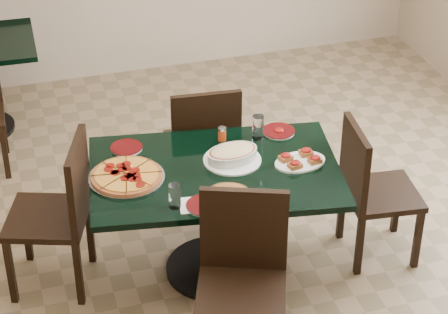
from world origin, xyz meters
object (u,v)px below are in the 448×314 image
object	(u,v)px
chair_left	(61,207)
bruschetta_platter	(300,160)
pepperoni_pizza	(126,176)
chair_right	(370,185)
chair_near	(242,271)
lasagna_casserole	(232,154)
bread_basket	(229,193)
chair_far	(204,142)
main_table	(215,195)

from	to	relation	value
chair_left	bruschetta_platter	distance (m)	1.42
chair_left	pepperoni_pizza	bearing A→B (deg)	93.69
chair_left	pepperoni_pizza	distance (m)	0.44
chair_left	chair_right	bearing A→B (deg)	100.68
chair_near	chair_left	world-z (taller)	chair_near
lasagna_casserole	bread_basket	distance (m)	0.39
chair_near	bruschetta_platter	xyz separation A→B (m)	(0.56, 0.62, 0.21)
chair_right	chair_left	world-z (taller)	chair_left
bread_basket	chair_right	bearing A→B (deg)	31.54
lasagna_casserole	chair_near	bearing A→B (deg)	-112.36
pepperoni_pizza	bruschetta_platter	size ratio (longest dim) A/B	1.31
chair_near	chair_left	size ratio (longest dim) A/B	1.01
chair_near	lasagna_casserole	size ratio (longest dim) A/B	2.90
chair_left	pepperoni_pizza	size ratio (longest dim) A/B	2.24
chair_far	bread_basket	xyz separation A→B (m)	(-0.12, -0.95, 0.25)
pepperoni_pizza	lasagna_casserole	size ratio (longest dim) A/B	1.28
chair_left	bread_basket	size ratio (longest dim) A/B	3.89
chair_near	lasagna_casserole	xyz separation A→B (m)	(0.18, 0.76, 0.23)
pepperoni_pizza	bread_basket	size ratio (longest dim) A/B	1.73
chair_near	chair_right	distance (m)	1.17
main_table	chair_near	size ratio (longest dim) A/B	1.58
chair_far	bread_basket	bearing A→B (deg)	87.83
main_table	bread_basket	bearing A→B (deg)	-82.29
main_table	bruschetta_platter	distance (m)	0.54
main_table	pepperoni_pizza	xyz separation A→B (m)	(-0.51, 0.06, 0.20)
pepperoni_pizza	bread_basket	xyz separation A→B (m)	(0.50, -0.36, 0.02)
bread_basket	chair_far	bearing A→B (deg)	103.08
pepperoni_pizza	chair_left	bearing A→B (deg)	164.60
bread_basket	chair_near	bearing A→B (deg)	-77.03
bruschetta_platter	chair_far	bearing A→B (deg)	112.53
lasagna_casserole	bruschetta_platter	world-z (taller)	lasagna_casserole
chair_right	bruschetta_platter	xyz separation A→B (m)	(-0.46, 0.03, 0.25)
chair_near	pepperoni_pizza	distance (m)	0.91
chair_near	lasagna_casserole	distance (m)	0.82
pepperoni_pizza	bruschetta_platter	xyz separation A→B (m)	(1.01, -0.14, 0.01)
main_table	chair_left	bearing A→B (deg)	178.79
chair_right	pepperoni_pizza	xyz separation A→B (m)	(-1.47, 0.17, 0.24)
chair_near	pepperoni_pizza	bearing A→B (deg)	141.79
chair_near	chair_left	distance (m)	1.20
chair_far	chair_near	bearing A→B (deg)	87.80
chair_far	main_table	bearing A→B (deg)	85.22
pepperoni_pizza	lasagna_casserole	bearing A→B (deg)	0.24
chair_far	chair_left	world-z (taller)	chair_left
chair_far	lasagna_casserole	bearing A→B (deg)	96.34
chair_near	bruschetta_platter	world-z (taller)	chair_near
chair_far	pepperoni_pizza	size ratio (longest dim) A/B	2.19
chair_right	chair_left	distance (m)	1.86
bruschetta_platter	pepperoni_pizza	bearing A→B (deg)	166.46
main_table	chair_far	world-z (taller)	chair_far
bruschetta_platter	chair_right	bearing A→B (deg)	-9.90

